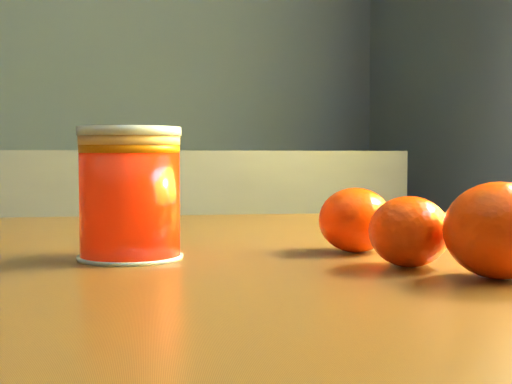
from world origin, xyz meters
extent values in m
cube|color=brown|center=(1.00, 0.16, 0.78)|extent=(1.16, 0.88, 0.04)
cylinder|color=#FF2005|center=(0.80, 0.15, 0.85)|extent=(0.08, 0.08, 0.09)
cylinder|color=#FBB666|center=(0.80, 0.15, 0.90)|extent=(0.08, 0.08, 0.01)
cylinder|color=silver|center=(0.80, 0.15, 0.91)|extent=(0.08, 0.08, 0.01)
ellipsoid|color=#FF3B05|center=(0.99, 0.05, 0.83)|extent=(0.07, 0.07, 0.05)
ellipsoid|color=#FF3B05|center=(0.99, 0.13, 0.83)|extent=(0.08, 0.08, 0.06)
ellipsoid|color=#FF3B05|center=(1.03, -0.02, 0.84)|extent=(0.08, 0.08, 0.07)
camera|label=1|loc=(0.74, -0.43, 0.89)|focal=50.00mm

